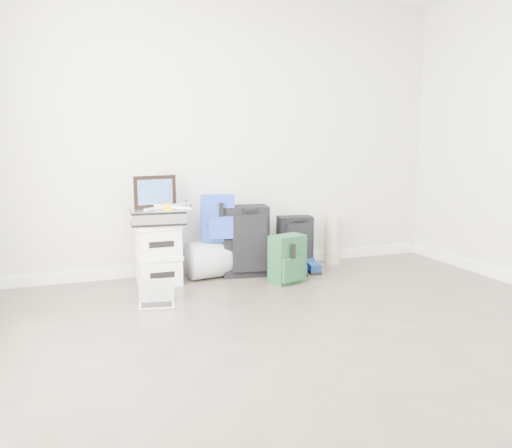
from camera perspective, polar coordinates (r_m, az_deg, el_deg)
name	(u,v)px	position (r m, az deg, el deg)	size (l,w,h in m)	color
ground	(357,365)	(3.37, 10.60, -14.34)	(5.00, 5.00, 0.00)	#3D322C
room_envelope	(365,64)	(3.12, 11.41, 16.14)	(4.52, 5.02, 2.71)	silver
boxes_stack	(159,254)	(4.98, -10.19, -3.14)	(0.39, 0.32, 0.55)	white
briefcase	(158,217)	(4.92, -10.31, 0.76)	(0.47, 0.34, 0.13)	#B2B2B7
painting	(155,192)	(4.99, -10.58, 3.35)	(0.39, 0.08, 0.29)	black
drone	(167,206)	(4.90, -9.38, 1.84)	(0.46, 0.46, 0.05)	gold
duffel_bag	(217,258)	(5.20, -4.09, -3.62)	(0.36, 0.36, 0.58)	#919499
blue_backpack	(218,219)	(5.10, -4.04, 0.53)	(0.34, 0.28, 0.43)	#18289F
large_suitcase	(245,241)	(5.20, -1.15, -1.79)	(0.47, 0.34, 0.68)	black
green_backpack	(288,260)	(4.97, 3.36, -3.80)	(0.36, 0.31, 0.44)	#153B26
carry_on	(295,243)	(5.47, 4.13, -1.98)	(0.37, 0.28, 0.54)	black
shoes	(307,268)	(5.39, 5.39, -4.60)	(0.31, 0.31, 0.09)	black
rolled_rug	(333,240)	(5.75, 8.10, -1.65)	(0.17, 0.17, 0.51)	#9C8D6E
laptop	(157,299)	(4.44, -10.43, -7.78)	(0.31, 0.25, 0.20)	silver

